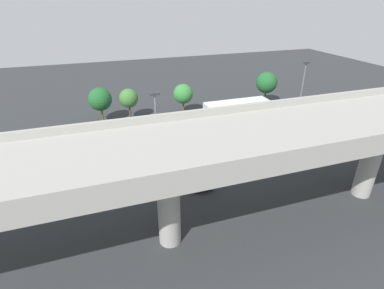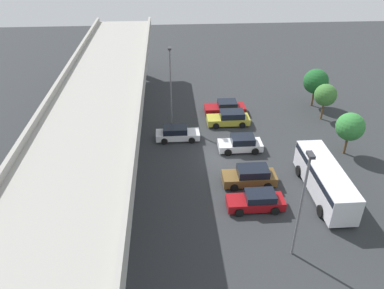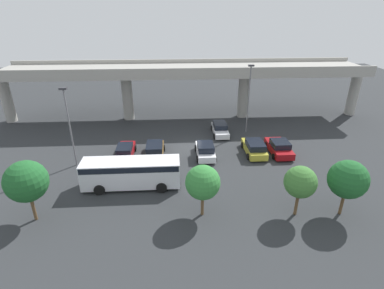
% 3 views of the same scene
% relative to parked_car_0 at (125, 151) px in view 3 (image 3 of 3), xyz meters
% --- Properties ---
extents(ground_plane, '(107.41, 107.41, 0.00)m').
position_rel_parked_car_0_xyz_m(ground_plane, '(7.18, 1.76, -0.71)').
color(ground_plane, '#2D3033').
extents(highway_overpass, '(51.61, 7.48, 7.91)m').
position_rel_parked_car_0_xyz_m(highway_overpass, '(7.18, 12.49, 5.73)').
color(highway_overpass, '#9E9B93').
rests_on(highway_overpass, ground_plane).
extents(parked_car_0, '(1.97, 4.53, 1.48)m').
position_rel_parked_car_0_xyz_m(parked_car_0, '(0.00, 0.00, 0.00)').
color(parked_car_0, maroon).
rests_on(parked_car_0, ground_plane).
extents(parked_car_1, '(2.12, 4.61, 1.64)m').
position_rel_parked_car_0_xyz_m(parked_car_1, '(3.20, -0.14, 0.08)').
color(parked_car_1, brown).
rests_on(parked_car_1, ground_plane).
extents(parked_car_2, '(2.11, 4.31, 1.55)m').
position_rel_parked_car_0_xyz_m(parked_car_2, '(8.72, -0.34, 0.03)').
color(parked_car_2, silver).
rests_on(parked_car_2, ground_plane).
extents(parked_car_3, '(2.00, 4.52, 1.46)m').
position_rel_parked_car_0_xyz_m(parked_car_3, '(11.26, 5.90, -0.01)').
color(parked_car_3, silver).
rests_on(parked_car_3, ground_plane).
extents(parked_car_4, '(2.18, 4.70, 1.57)m').
position_rel_parked_car_0_xyz_m(parked_car_4, '(14.24, -0.04, 0.04)').
color(parked_car_4, gold).
rests_on(parked_car_4, ground_plane).
extents(parked_car_5, '(2.26, 4.76, 1.52)m').
position_rel_parked_car_0_xyz_m(parked_car_5, '(17.05, -0.02, -0.01)').
color(parked_car_5, maroon).
rests_on(parked_car_5, ground_plane).
extents(shuttle_bus, '(8.71, 2.62, 2.63)m').
position_rel_parked_car_0_xyz_m(shuttle_bus, '(1.42, -5.93, 0.87)').
color(shuttle_bus, silver).
rests_on(shuttle_bus, ground_plane).
extents(lamp_post_near_aisle, '(0.70, 0.35, 8.69)m').
position_rel_parked_car_0_xyz_m(lamp_post_near_aisle, '(14.79, 6.36, 4.34)').
color(lamp_post_near_aisle, slate).
rests_on(lamp_post_near_aisle, ground_plane).
extents(lamp_post_mid_lot, '(0.70, 0.35, 8.18)m').
position_rel_parked_car_0_xyz_m(lamp_post_mid_lot, '(-4.86, -1.46, 4.07)').
color(lamp_post_mid_lot, slate).
rests_on(lamp_post_mid_lot, ground_plane).
extents(tree_front_left, '(3.11, 3.11, 5.01)m').
position_rel_parked_car_0_xyz_m(tree_front_left, '(-5.48, -10.21, 2.73)').
color(tree_front_left, brown).
rests_on(tree_front_left, ground_plane).
extents(tree_front_centre, '(2.69, 2.69, 4.31)m').
position_rel_parked_car_0_xyz_m(tree_front_centre, '(7.43, -10.40, 2.25)').
color(tree_front_centre, brown).
rests_on(tree_front_centre, ground_plane).
extents(tree_front_right, '(2.48, 2.48, 4.22)m').
position_rel_parked_car_0_xyz_m(tree_front_right, '(14.80, -10.83, 2.26)').
color(tree_front_right, brown).
rests_on(tree_front_right, ground_plane).
extents(tree_front_far_right, '(2.97, 2.97, 4.65)m').
position_rel_parked_car_0_xyz_m(tree_front_far_right, '(18.38, -10.99, 2.45)').
color(tree_front_far_right, brown).
rests_on(tree_front_far_right, ground_plane).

